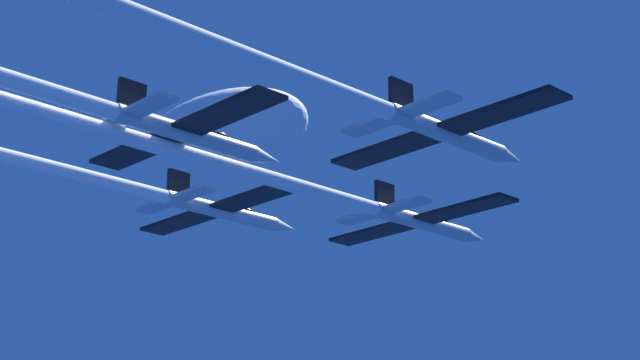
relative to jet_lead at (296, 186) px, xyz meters
name	(u,v)px	position (x,y,z in m)	size (l,w,h in m)	color
jet_lead	(296,186)	(0.00, 0.00, 0.00)	(16.80, 48.24, 2.78)	#B2BAC6
jet_left_wing	(31,163)	(-10.32, -14.01, 0.85)	(16.80, 55.13, 2.78)	#B2BAC6
jet_right_wing	(301,77)	(12.12, -10.75, 0.73)	(16.80, 46.27, 2.78)	#B2BAC6
cloud_wispy	(222,137)	(-44.24, 28.28, 22.96)	(26.18, 14.40, 9.16)	white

